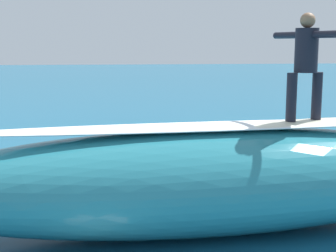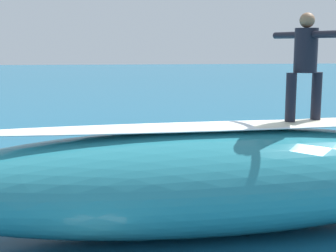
{
  "view_description": "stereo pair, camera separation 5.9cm",
  "coord_description": "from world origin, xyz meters",
  "px_view_note": "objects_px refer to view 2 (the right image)",
  "views": [
    {
      "loc": [
        1.6,
        9.66,
        2.83
      ],
      "look_at": [
        0.44,
        0.33,
        1.26
      ],
      "focal_mm": 52.91,
      "sensor_mm": 36.0,
      "label": 1
    },
    {
      "loc": [
        1.54,
        9.67,
        2.83
      ],
      "look_at": [
        0.44,
        0.33,
        1.26
      ],
      "focal_mm": 52.91,
      "sensor_mm": 36.0,
      "label": 2
    }
  ],
  "objects_px": {
    "surfboard_riding": "(303,123)",
    "surfboard_paddling": "(80,164)",
    "surfer_riding": "(305,58)",
    "surfer_paddling": "(83,158)"
  },
  "relations": [
    {
      "from": "surfer_riding",
      "to": "surfboard_paddling",
      "type": "height_order",
      "value": "surfer_riding"
    },
    {
      "from": "surfboard_riding",
      "to": "surfer_riding",
      "type": "distance_m",
      "value": 0.99
    },
    {
      "from": "surfboard_riding",
      "to": "surfer_riding",
      "type": "bearing_deg",
      "value": -51.34
    },
    {
      "from": "surfboard_paddling",
      "to": "surfer_paddling",
      "type": "distance_m",
      "value": 0.2
    },
    {
      "from": "surfer_riding",
      "to": "surfer_paddling",
      "type": "height_order",
      "value": "surfer_riding"
    },
    {
      "from": "surfboard_paddling",
      "to": "surfer_paddling",
      "type": "bearing_deg",
      "value": -180.0
    },
    {
      "from": "surfboard_riding",
      "to": "surfboard_paddling",
      "type": "distance_m",
      "value": 5.83
    },
    {
      "from": "surfer_riding",
      "to": "surfboard_paddling",
      "type": "relative_size",
      "value": 0.68
    },
    {
      "from": "surfboard_riding",
      "to": "surfer_paddling",
      "type": "bearing_deg",
      "value": -67.04
    },
    {
      "from": "surfboard_riding",
      "to": "surfboard_paddling",
      "type": "height_order",
      "value": "surfboard_riding"
    }
  ]
}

